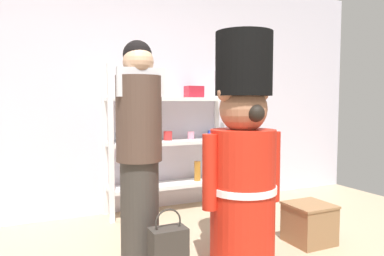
{
  "coord_description": "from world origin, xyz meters",
  "views": [
    {
      "loc": [
        -0.89,
        -1.69,
        1.19
      ],
      "look_at": [
        0.22,
        0.69,
        1.0
      ],
      "focal_mm": 34.01,
      "sensor_mm": 36.0,
      "label": 1
    }
  ],
  "objects_px": {
    "teddy_bear_guard": "(243,156)",
    "person_shopper": "(139,149)",
    "merchandise_shelf": "(169,138)",
    "display_crate": "(309,223)",
    "shopping_bag": "(168,253)"
  },
  "relations": [
    {
      "from": "merchandise_shelf",
      "to": "shopping_bag",
      "type": "relative_size",
      "value": 3.22
    },
    {
      "from": "teddy_bear_guard",
      "to": "person_shopper",
      "type": "distance_m",
      "value": 0.76
    },
    {
      "from": "merchandise_shelf",
      "to": "display_crate",
      "type": "distance_m",
      "value": 1.68
    },
    {
      "from": "merchandise_shelf",
      "to": "person_shopper",
      "type": "bearing_deg",
      "value": -120.24
    },
    {
      "from": "teddy_bear_guard",
      "to": "display_crate",
      "type": "bearing_deg",
      "value": 3.24
    },
    {
      "from": "teddy_bear_guard",
      "to": "person_shopper",
      "type": "xyz_separation_m",
      "value": [
        -0.73,
        0.23,
        0.07
      ]
    },
    {
      "from": "merchandise_shelf",
      "to": "teddy_bear_guard",
      "type": "relative_size",
      "value": 0.92
    },
    {
      "from": "merchandise_shelf",
      "to": "teddy_bear_guard",
      "type": "distance_m",
      "value": 1.41
    },
    {
      "from": "merchandise_shelf",
      "to": "display_crate",
      "type": "height_order",
      "value": "merchandise_shelf"
    },
    {
      "from": "teddy_bear_guard",
      "to": "display_crate",
      "type": "distance_m",
      "value": 0.93
    },
    {
      "from": "person_shopper",
      "to": "shopping_bag",
      "type": "relative_size",
      "value": 3.34
    },
    {
      "from": "person_shopper",
      "to": "display_crate",
      "type": "height_order",
      "value": "person_shopper"
    },
    {
      "from": "teddy_bear_guard",
      "to": "display_crate",
      "type": "height_order",
      "value": "teddy_bear_guard"
    },
    {
      "from": "merchandise_shelf",
      "to": "teddy_bear_guard",
      "type": "xyz_separation_m",
      "value": [
        0.04,
        -1.41,
        -0.02
      ]
    },
    {
      "from": "merchandise_shelf",
      "to": "teddy_bear_guard",
      "type": "height_order",
      "value": "teddy_bear_guard"
    }
  ]
}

